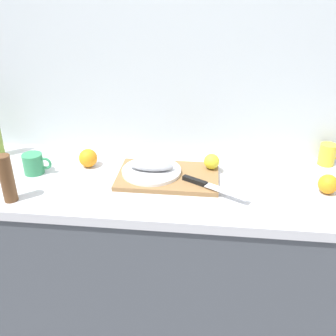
% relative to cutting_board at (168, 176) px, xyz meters
% --- Properties ---
extents(ground_plane, '(12.00, 12.00, 0.00)m').
position_rel_cutting_board_xyz_m(ground_plane, '(0.05, -0.02, -0.91)').
color(ground_plane, slate).
extents(back_wall, '(3.20, 0.05, 2.50)m').
position_rel_cutting_board_xyz_m(back_wall, '(0.05, 0.30, 0.34)').
color(back_wall, silver).
rests_on(back_wall, ground_plane).
extents(kitchen_counter, '(2.00, 0.60, 0.90)m').
position_rel_cutting_board_xyz_m(kitchen_counter, '(0.05, -0.02, -0.46)').
color(kitchen_counter, '#4C5159').
rests_on(kitchen_counter, ground_plane).
extents(cutting_board, '(0.43, 0.27, 0.02)m').
position_rel_cutting_board_xyz_m(cutting_board, '(0.00, 0.00, 0.00)').
color(cutting_board, olive).
rests_on(cutting_board, kitchen_counter).
extents(white_plate, '(0.25, 0.25, 0.01)m').
position_rel_cutting_board_xyz_m(white_plate, '(-0.07, 0.01, 0.02)').
color(white_plate, white).
rests_on(white_plate, cutting_board).
extents(fish_fillet, '(0.19, 0.08, 0.04)m').
position_rel_cutting_board_xyz_m(fish_fillet, '(-0.07, 0.01, 0.04)').
color(fish_fillet, gray).
rests_on(fish_fillet, white_plate).
extents(chef_knife, '(0.27, 0.17, 0.02)m').
position_rel_cutting_board_xyz_m(chef_knife, '(0.16, -0.09, 0.02)').
color(chef_knife, silver).
rests_on(chef_knife, cutting_board).
extents(lemon_0, '(0.07, 0.07, 0.07)m').
position_rel_cutting_board_xyz_m(lemon_0, '(0.18, 0.08, 0.04)').
color(lemon_0, yellow).
rests_on(lemon_0, cutting_board).
extents(coffee_mug_0, '(0.13, 0.09, 0.09)m').
position_rel_cutting_board_xyz_m(coffee_mug_0, '(-0.59, -0.01, 0.03)').
color(coffee_mug_0, '#338C59').
rests_on(coffee_mug_0, kitchen_counter).
extents(coffee_mug_1, '(0.11, 0.07, 0.10)m').
position_rel_cutting_board_xyz_m(coffee_mug_1, '(0.71, 0.21, 0.04)').
color(coffee_mug_1, yellow).
rests_on(coffee_mug_1, kitchen_counter).
extents(orange_1, '(0.08, 0.08, 0.08)m').
position_rel_cutting_board_xyz_m(orange_1, '(0.64, -0.05, 0.03)').
color(orange_1, orange).
rests_on(orange_1, kitchen_counter).
extents(orange_2, '(0.08, 0.08, 0.08)m').
position_rel_cutting_board_xyz_m(orange_2, '(-0.37, 0.08, 0.03)').
color(orange_2, orange).
rests_on(orange_2, kitchen_counter).
extents(pepper_mill, '(0.05, 0.05, 0.19)m').
position_rel_cutting_board_xyz_m(pepper_mill, '(-0.58, -0.24, 0.08)').
color(pepper_mill, brown).
rests_on(pepper_mill, kitchen_counter).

